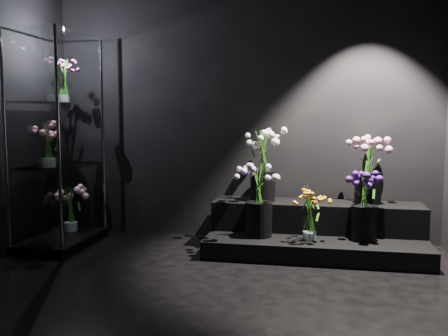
# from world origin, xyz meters

# --- Properties ---
(floor) EXTENTS (4.00, 4.00, 0.00)m
(floor) POSITION_xyz_m (0.00, 0.00, 0.00)
(floor) COLOR black
(floor) RESTS_ON ground
(wall_back) EXTENTS (4.00, 0.00, 4.00)m
(wall_back) POSITION_xyz_m (0.00, 2.00, 1.40)
(wall_back) COLOR black
(wall_back) RESTS_ON floor
(display_riser) EXTENTS (2.01, 0.89, 0.45)m
(display_riser) POSITION_xyz_m (0.78, 1.60, 0.19)
(display_riser) COLOR black
(display_riser) RESTS_ON floor
(display_case) EXTENTS (0.56, 0.94, 2.07)m
(display_case) POSITION_xyz_m (-1.70, 1.28, 1.03)
(display_case) COLOR black
(display_case) RESTS_ON floor
(bouquet_orange_bells) EXTENTS (0.27, 0.27, 0.50)m
(bouquet_orange_bells) POSITION_xyz_m (0.73, 1.30, 0.43)
(bouquet_orange_bells) COLOR white
(bouquet_orange_bells) RESTS_ON display_riser
(bouquet_lilac) EXTENTS (0.48, 0.48, 0.66)m
(bouquet_lilac) POSITION_xyz_m (0.26, 1.37, 0.55)
(bouquet_lilac) COLOR black
(bouquet_lilac) RESTS_ON display_riser
(bouquet_purple) EXTENTS (0.34, 0.34, 0.62)m
(bouquet_purple) POSITION_xyz_m (1.21, 1.42, 0.51)
(bouquet_purple) COLOR black
(bouquet_purple) RESTS_ON display_riser
(bouquet_cream_roses) EXTENTS (0.43, 0.43, 0.72)m
(bouquet_cream_roses) POSITION_xyz_m (0.26, 1.72, 0.87)
(bouquet_cream_roses) COLOR black
(bouquet_cream_roses) RESTS_ON display_riser
(bouquet_pink_roses) EXTENTS (0.45, 0.45, 0.66)m
(bouquet_pink_roses) POSITION_xyz_m (1.26, 1.75, 0.82)
(bouquet_pink_roses) COLOR black
(bouquet_pink_roses) RESTS_ON display_riser
(bouquet_case_pink) EXTENTS (0.41, 0.41, 0.41)m
(bouquet_case_pink) POSITION_xyz_m (-1.68, 1.06, 1.03)
(bouquet_case_pink) COLOR white
(bouquet_case_pink) RESTS_ON display_case
(bouquet_case_magenta) EXTENTS (0.22, 0.22, 0.42)m
(bouquet_case_magenta) POSITION_xyz_m (-1.69, 1.42, 1.63)
(bouquet_case_magenta) COLOR white
(bouquet_case_magenta) RESTS_ON display_case
(bouquet_case_base_pink) EXTENTS (0.36, 0.36, 0.48)m
(bouquet_case_base_pink) POSITION_xyz_m (-1.71, 1.51, 0.35)
(bouquet_case_base_pink) COLOR white
(bouquet_case_base_pink) RESTS_ON display_case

